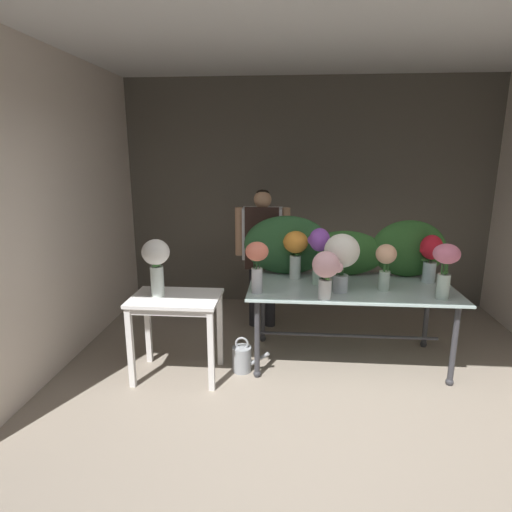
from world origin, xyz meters
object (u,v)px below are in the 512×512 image
at_px(vase_sunset_anemones, 295,248).
at_px(side_table_white, 176,308).
at_px(vase_crimson_freesia, 431,255).
at_px(vase_peach_stock, 385,262).
at_px(display_table_glass, 350,297).
at_px(vase_rosy_roses, 446,264).
at_px(vase_violet_dahlias, 319,251).
at_px(vase_blush_hydrangea, 326,270).
at_px(vase_coral_snapdragons, 257,261).
at_px(watering_can, 242,358).
at_px(vase_ivory_peonies, 342,255).
at_px(vase_white_roses_tall, 156,261).
at_px(florist, 262,244).

bearing_deg(vase_sunset_anemones, side_table_white, -150.45).
relative_size(side_table_white, vase_sunset_anemones, 1.63).
bearing_deg(vase_crimson_freesia, side_table_white, -165.99).
height_order(vase_sunset_anemones, vase_peach_stock, vase_sunset_anemones).
xyz_separation_m(display_table_glass, vase_rosy_roses, (0.75, -0.30, 0.42)).
distance_m(vase_violet_dahlias, vase_blush_hydrangea, 0.43).
relative_size(side_table_white, vase_coral_snapdragons, 1.68).
bearing_deg(watering_can, vase_crimson_freesia, 14.82).
relative_size(side_table_white, vase_crimson_freesia, 1.68).
bearing_deg(vase_peach_stock, vase_violet_dahlias, 166.47).
relative_size(display_table_glass, vase_ivory_peonies, 3.59).
relative_size(vase_peach_stock, vase_white_roses_tall, 0.84).
xyz_separation_m(side_table_white, vase_ivory_peonies, (1.47, 0.22, 0.46)).
relative_size(vase_blush_hydrangea, vase_coral_snapdragons, 0.90).
distance_m(side_table_white, florist, 1.43).
relative_size(vase_ivory_peonies, vase_peach_stock, 1.23).
relative_size(vase_blush_hydrangea, vase_sunset_anemones, 0.87).
bearing_deg(vase_ivory_peonies, vase_peach_stock, 10.29).
xyz_separation_m(florist, vase_peach_stock, (1.18, -0.91, 0.05)).
relative_size(vase_violet_dahlias, vase_peach_stock, 1.26).
bearing_deg(vase_ivory_peonies, side_table_white, -171.49).
relative_size(vase_coral_snapdragons, vase_white_roses_tall, 0.91).
bearing_deg(vase_sunset_anemones, vase_ivory_peonies, -43.02).
bearing_deg(vase_peach_stock, vase_ivory_peonies, -169.71).
distance_m(vase_crimson_freesia, vase_blush_hydrangea, 1.19).
bearing_deg(vase_peach_stock, vase_coral_snapdragons, -172.02).
bearing_deg(vase_white_roses_tall, vase_peach_stock, 8.23).
bearing_deg(vase_blush_hydrangea, vase_sunset_anemones, 113.68).
distance_m(side_table_white, watering_can, 0.80).
xyz_separation_m(vase_sunset_anemones, vase_coral_snapdragons, (-0.34, -0.47, -0.02)).
bearing_deg(vase_ivory_peonies, vase_white_roses_tall, -172.28).
bearing_deg(vase_blush_hydrangea, side_table_white, -179.54).
height_order(vase_crimson_freesia, vase_coral_snapdragons, vase_coral_snapdragons).
height_order(vase_crimson_freesia, vase_blush_hydrangea, vase_crimson_freesia).
distance_m(vase_crimson_freesia, vase_peach_stock, 0.57).
xyz_separation_m(florist, vase_ivory_peonies, (0.78, -0.99, 0.13)).
distance_m(vase_violet_dahlias, vase_coral_snapdragons, 0.64).
bearing_deg(watering_can, vase_coral_snapdragons, 5.45).
relative_size(vase_rosy_roses, watering_can, 1.38).
xyz_separation_m(display_table_glass, watering_can, (-1.01, -0.28, -0.54)).
height_order(vase_blush_hydrangea, vase_peach_stock, vase_peach_stock).
relative_size(vase_ivory_peonies, vase_white_roses_tall, 1.04).
xyz_separation_m(vase_blush_hydrangea, vase_sunset_anemones, (-0.26, 0.59, 0.05)).
bearing_deg(vase_coral_snapdragons, florist, 91.27).
relative_size(side_table_white, watering_can, 2.24).
xyz_separation_m(vase_coral_snapdragons, watering_can, (-0.14, -0.01, -0.95)).
bearing_deg(display_table_glass, side_table_white, -165.79).
bearing_deg(side_table_white, vase_blush_hydrangea, 0.46).
bearing_deg(display_table_glass, florist, 138.07).
distance_m(side_table_white, vase_peach_stock, 1.94).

